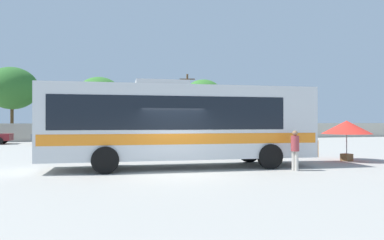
{
  "coord_description": "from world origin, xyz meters",
  "views": [
    {
      "loc": [
        -2.99,
        -12.66,
        1.96
      ],
      "look_at": [
        1.16,
        1.94,
        2.05
      ],
      "focal_mm": 32.13,
      "sensor_mm": 36.0,
      "label": 1
    }
  ],
  "objects_px": {
    "roadside_tree_right": "(285,102)",
    "vendor_umbrella_near_gate_red": "(347,128)",
    "coach_bus_silver_orange": "(179,122)",
    "utility_pole_near": "(187,105)",
    "roadside_tree_midleft": "(99,97)",
    "attendant_by_bus_door": "(295,148)",
    "roadside_tree_midright": "(203,96)",
    "roadside_tree_left": "(12,88)",
    "parked_car_third_silver": "(126,134)",
    "parked_car_second_grey": "(57,135)"
  },
  "relations": [
    {
      "from": "parked_car_third_silver",
      "to": "coach_bus_silver_orange",
      "type": "bearing_deg",
      "value": -88.5
    },
    {
      "from": "roadside_tree_midleft",
      "to": "attendant_by_bus_door",
      "type": "bearing_deg",
      "value": -75.57
    },
    {
      "from": "coach_bus_silver_orange",
      "to": "parked_car_second_grey",
      "type": "relative_size",
      "value": 2.84
    },
    {
      "from": "coach_bus_silver_orange",
      "to": "parked_car_second_grey",
      "type": "height_order",
      "value": "coach_bus_silver_orange"
    },
    {
      "from": "attendant_by_bus_door",
      "to": "vendor_umbrella_near_gate_red",
      "type": "relative_size",
      "value": 0.67
    },
    {
      "from": "attendant_by_bus_door",
      "to": "parked_car_second_grey",
      "type": "distance_m",
      "value": 23.77
    },
    {
      "from": "roadside_tree_right",
      "to": "roadside_tree_midright",
      "type": "bearing_deg",
      "value": -175.88
    },
    {
      "from": "vendor_umbrella_near_gate_red",
      "to": "coach_bus_silver_orange",
      "type": "bearing_deg",
      "value": -179.32
    },
    {
      "from": "coach_bus_silver_orange",
      "to": "roadside_tree_right",
      "type": "relative_size",
      "value": 1.69
    },
    {
      "from": "attendant_by_bus_door",
      "to": "parked_car_second_grey",
      "type": "height_order",
      "value": "attendant_by_bus_door"
    },
    {
      "from": "parked_car_third_silver",
      "to": "roadside_tree_midleft",
      "type": "height_order",
      "value": "roadside_tree_midleft"
    },
    {
      "from": "utility_pole_near",
      "to": "roadside_tree_right",
      "type": "bearing_deg",
      "value": 16.63
    },
    {
      "from": "parked_car_third_silver",
      "to": "utility_pole_near",
      "type": "xyz_separation_m",
      "value": [
        7.6,
        5.53,
        3.19
      ]
    },
    {
      "from": "vendor_umbrella_near_gate_red",
      "to": "parked_car_third_silver",
      "type": "relative_size",
      "value": 0.54
    },
    {
      "from": "roadside_tree_right",
      "to": "vendor_umbrella_near_gate_red",
      "type": "bearing_deg",
      "value": -115.87
    },
    {
      "from": "vendor_umbrella_near_gate_red",
      "to": "roadside_tree_midleft",
      "type": "bearing_deg",
      "value": 114.31
    },
    {
      "from": "vendor_umbrella_near_gate_red",
      "to": "roadside_tree_midright",
      "type": "xyz_separation_m",
      "value": [
        1.61,
        28.6,
        3.69
      ]
    },
    {
      "from": "coach_bus_silver_orange",
      "to": "attendant_by_bus_door",
      "type": "xyz_separation_m",
      "value": [
        4.29,
        -2.22,
        -1.06
      ]
    },
    {
      "from": "parked_car_third_silver",
      "to": "utility_pole_near",
      "type": "relative_size",
      "value": 0.59
    },
    {
      "from": "utility_pole_near",
      "to": "roadside_tree_midleft",
      "type": "relative_size",
      "value": 1.08
    },
    {
      "from": "vendor_umbrella_near_gate_red",
      "to": "parked_car_third_silver",
      "type": "height_order",
      "value": "vendor_umbrella_near_gate_red"
    },
    {
      "from": "roadside_tree_midright",
      "to": "parked_car_second_grey",
      "type": "bearing_deg",
      "value": -149.98
    },
    {
      "from": "attendant_by_bus_door",
      "to": "roadside_tree_right",
      "type": "relative_size",
      "value": 0.23
    },
    {
      "from": "utility_pole_near",
      "to": "roadside_tree_midright",
      "type": "xyz_separation_m",
      "value": [
        3.25,
        3.85,
        1.36
      ]
    },
    {
      "from": "vendor_umbrella_near_gate_red",
      "to": "roadside_tree_midright",
      "type": "relative_size",
      "value": 0.32
    },
    {
      "from": "parked_car_third_silver",
      "to": "roadside_tree_left",
      "type": "distance_m",
      "value": 13.61
    },
    {
      "from": "roadside_tree_right",
      "to": "roadside_tree_midleft",
      "type": "bearing_deg",
      "value": -172.12
    },
    {
      "from": "parked_car_third_silver",
      "to": "utility_pole_near",
      "type": "bearing_deg",
      "value": 36.06
    },
    {
      "from": "coach_bus_silver_orange",
      "to": "parked_car_third_silver",
      "type": "distance_m",
      "value": 19.37
    },
    {
      "from": "coach_bus_silver_orange",
      "to": "vendor_umbrella_near_gate_red",
      "type": "distance_m",
      "value": 8.74
    },
    {
      "from": "attendant_by_bus_door",
      "to": "roadside_tree_left",
      "type": "xyz_separation_m",
      "value": [
        -16.09,
        27.52,
        4.57
      ]
    },
    {
      "from": "utility_pole_near",
      "to": "roadside_tree_midleft",
      "type": "bearing_deg",
      "value": 173.41
    },
    {
      "from": "utility_pole_near",
      "to": "vendor_umbrella_near_gate_red",
      "type": "bearing_deg",
      "value": -86.21
    },
    {
      "from": "vendor_umbrella_near_gate_red",
      "to": "roadside_tree_left",
      "type": "height_order",
      "value": "roadside_tree_left"
    },
    {
      "from": "attendant_by_bus_door",
      "to": "vendor_umbrella_near_gate_red",
      "type": "bearing_deg",
      "value": 27.62
    },
    {
      "from": "parked_car_second_grey",
      "to": "parked_car_third_silver",
      "type": "distance_m",
      "value": 6.26
    },
    {
      "from": "vendor_umbrella_near_gate_red",
      "to": "roadside_tree_right",
      "type": "xyz_separation_m",
      "value": [
        14.31,
        29.52,
        3.25
      ]
    },
    {
      "from": "attendant_by_bus_door",
      "to": "roadside_tree_midright",
      "type": "distance_m",
      "value": 31.82
    },
    {
      "from": "parked_car_third_silver",
      "to": "roadside_tree_midright",
      "type": "distance_m",
      "value": 15.05
    },
    {
      "from": "attendant_by_bus_door",
      "to": "roadside_tree_midleft",
      "type": "relative_size",
      "value": 0.23
    },
    {
      "from": "vendor_umbrella_near_gate_red",
      "to": "utility_pole_near",
      "type": "relative_size",
      "value": 0.32
    },
    {
      "from": "coach_bus_silver_orange",
      "to": "roadside_tree_left",
      "type": "bearing_deg",
      "value": 115.0
    },
    {
      "from": "utility_pole_near",
      "to": "roadside_tree_right",
      "type": "height_order",
      "value": "utility_pole_near"
    },
    {
      "from": "roadside_tree_midright",
      "to": "roadside_tree_right",
      "type": "bearing_deg",
      "value": 4.12
    },
    {
      "from": "attendant_by_bus_door",
      "to": "roadside_tree_midright",
      "type": "relative_size",
      "value": 0.21
    },
    {
      "from": "utility_pole_near",
      "to": "roadside_tree_midright",
      "type": "distance_m",
      "value": 5.22
    },
    {
      "from": "coach_bus_silver_orange",
      "to": "utility_pole_near",
      "type": "relative_size",
      "value": 1.52
    },
    {
      "from": "vendor_umbrella_near_gate_red",
      "to": "roadside_tree_left",
      "type": "xyz_separation_m",
      "value": [
        -20.53,
        25.2,
        3.81
      ]
    },
    {
      "from": "attendant_by_bus_door",
      "to": "roadside_tree_left",
      "type": "height_order",
      "value": "roadside_tree_left"
    },
    {
      "from": "coach_bus_silver_orange",
      "to": "parked_car_second_grey",
      "type": "distance_m",
      "value": 20.04
    }
  ]
}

